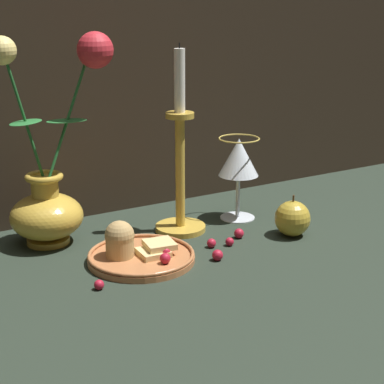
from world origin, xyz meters
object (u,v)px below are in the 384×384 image
at_px(plate_with_pastries, 137,252).
at_px(candlestick, 180,172).
at_px(wine_glass, 239,160).
at_px(apple_beside_vase, 292,218).
at_px(vase, 50,185).

relative_size(plate_with_pastries, candlestick, 0.52).
xyz_separation_m(wine_glass, apple_beside_vase, (0.03, -0.13, -0.09)).
distance_m(vase, apple_beside_vase, 0.44).
xyz_separation_m(vase, apple_beside_vase, (0.39, -0.19, -0.08)).
height_order(vase, plate_with_pastries, vase).
distance_m(plate_with_pastries, apple_beside_vase, 0.30).
relative_size(vase, apple_beside_vase, 4.73).
xyz_separation_m(vase, plate_with_pastries, (0.09, -0.15, -0.09)).
bearing_deg(wine_glass, candlestick, -178.50).
bearing_deg(plate_with_pastries, vase, 121.21).
distance_m(plate_with_pastries, candlestick, 0.19).
relative_size(candlestick, apple_beside_vase, 4.46).
bearing_deg(plate_with_pastries, apple_beside_vase, -6.87).
distance_m(candlestick, apple_beside_vase, 0.22).
bearing_deg(candlestick, wine_glass, 1.50).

